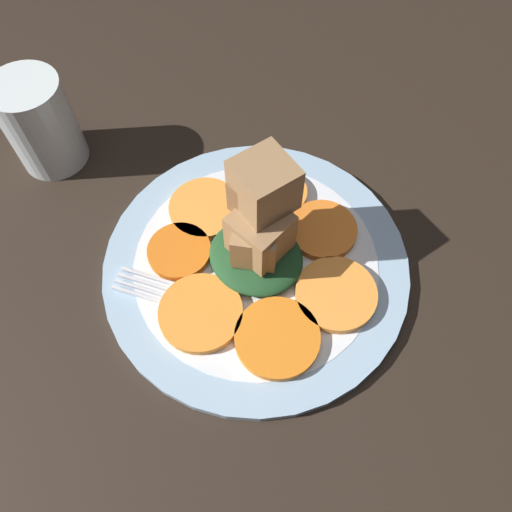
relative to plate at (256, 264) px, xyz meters
The scene contains 12 objects.
table_slab 1.52cm from the plate, ahead, with size 120.00×120.00×2.00cm, color black.
plate is the anchor object (origin of this frame).
carrot_slice_0 7.81cm from the plate, 163.62° to the left, with size 7.17×7.17×0.82cm, color #F99438.
carrot_slice_1 7.41cm from the plate, 154.38° to the right, with size 6.05×6.05×0.82cm, color orange.
carrot_slice_2 7.41cm from the plate, 99.61° to the right, with size 7.53×7.53×0.82cm, color orange.
carrot_slice_3 8.06cm from the plate, 44.43° to the right, with size 7.47×7.47×0.82cm, color orange.
carrot_slice_4 8.17cm from the plate, ahead, with size 7.43×7.43×0.82cm, color #F99338.
carrot_slice_5 7.34cm from the plate, 58.96° to the left, with size 6.66×6.66×0.82cm, color orange.
carrot_slice_6 8.13cm from the plate, 105.76° to the left, with size 5.82×5.82×0.82cm, color orange.
center_pile 5.02cm from the plate, 104.61° to the left, with size 8.98×9.35×11.03cm.
fork 6.41cm from the plate, 100.57° to the right, with size 18.87×6.30×0.40cm.
water_glass 26.43cm from the plate, behind, with size 7.11×7.11×9.88cm.
Camera 1 is at (12.24, -19.34, 44.44)cm, focal length 35.00 mm.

